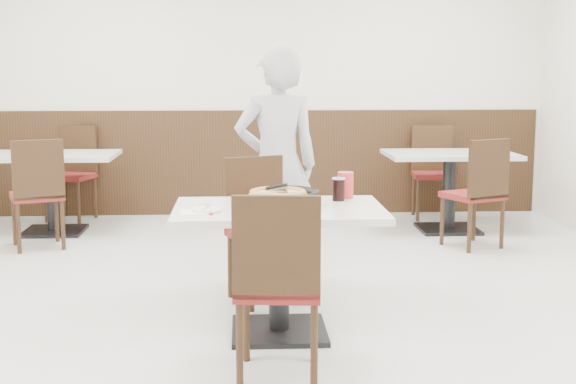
{
  "coord_description": "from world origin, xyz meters",
  "views": [
    {
      "loc": [
        -0.19,
        -4.94,
        1.54
      ],
      "look_at": [
        0.08,
        -0.3,
        0.82
      ],
      "focal_mm": 50.0,
      "sensor_mm": 36.0,
      "label": 1
    }
  ],
  "objects": [
    {
      "name": "diner_person",
      "position": [
        0.06,
        0.78,
        0.84
      ],
      "size": [
        0.68,
        0.51,
        1.69
      ],
      "primitive_type": "imported",
      "rotation": [
        0.0,
        0.0,
        3.33
      ],
      "color": "#B2B2B6",
      "rests_on": "floor"
    },
    {
      "name": "bg_chair_right_far",
      "position": [
        1.78,
        3.12,
        0.47
      ],
      "size": [
        0.45,
        0.45,
        0.95
      ],
      "primitive_type": null,
      "rotation": [
        0.0,
        0.0,
        3.06
      ],
      "color": "black",
      "rests_on": "floor"
    },
    {
      "name": "pizza",
      "position": [
        0.02,
        -0.4,
        0.81
      ],
      "size": [
        0.35,
        0.35,
        0.02
      ],
      "primitive_type": "cylinder",
      "rotation": [
        0.0,
        0.0,
        -0.04
      ],
      "color": "#C2813C",
      "rests_on": "pizza_pan"
    },
    {
      "name": "bg_table_left",
      "position": [
        -1.97,
        2.6,
        0.38
      ],
      "size": [
        1.2,
        0.8,
        0.75
      ],
      "primitive_type": null,
      "rotation": [
        0.0,
        0.0,
        0.0
      ],
      "color": "silver",
      "rests_on": "floor"
    },
    {
      "name": "napkin",
      "position": [
        -0.44,
        -0.57,
        0.75
      ],
      "size": [
        0.19,
        0.19,
        0.0
      ],
      "primitive_type": "cube",
      "rotation": [
        0.0,
        0.0,
        0.1
      ],
      "color": "white",
      "rests_on": "main_table"
    },
    {
      "name": "side_plate",
      "position": [
        -0.39,
        -0.55,
        0.76
      ],
      "size": [
        0.17,
        0.17,
        0.01
      ],
      "primitive_type": "cylinder",
      "rotation": [
        0.0,
        0.0,
        -0.04
      ],
      "color": "white",
      "rests_on": "napkin"
    },
    {
      "name": "main_table",
      "position": [
        0.02,
        -0.43,
        0.38
      ],
      "size": [
        1.23,
        0.84,
        0.75
      ],
      "primitive_type": null,
      "rotation": [
        0.0,
        0.0,
        -0.04
      ],
      "color": "silver",
      "rests_on": "floor"
    },
    {
      "name": "fork",
      "position": [
        -0.39,
        -0.5,
        0.77
      ],
      "size": [
        0.05,
        0.15,
        0.0
      ],
      "primitive_type": "cube",
      "rotation": [
        0.0,
        0.0,
        -0.24
      ],
      "color": "silver",
      "rests_on": "side_plate"
    },
    {
      "name": "red_cup",
      "position": [
        0.44,
        -0.12,
        0.83
      ],
      "size": [
        0.1,
        0.1,
        0.16
      ],
      "primitive_type": "cylinder",
      "rotation": [
        0.0,
        0.0,
        -0.04
      ],
      "color": "red",
      "rests_on": "main_table"
    },
    {
      "name": "bg_chair_left_near",
      "position": [
        -1.95,
        1.96,
        0.47
      ],
      "size": [
        0.54,
        0.54,
        0.95
      ],
      "primitive_type": null,
      "rotation": [
        0.0,
        0.0,
        0.36
      ],
      "color": "black",
      "rests_on": "floor"
    },
    {
      "name": "bg_table_right",
      "position": [
        1.77,
        2.49,
        0.38
      ],
      "size": [
        1.21,
        0.81,
        0.75
      ],
      "primitive_type": null,
      "rotation": [
        0.0,
        0.0,
        -0.01
      ],
      "color": "silver",
      "rests_on": "floor"
    },
    {
      "name": "wall_front",
      "position": [
        0.0,
        -3.5,
        1.4
      ],
      "size": [
        6.0,
        0.04,
        2.8
      ],
      "primitive_type": "cube",
      "color": "silver",
      "rests_on": "floor"
    },
    {
      "name": "chair_near",
      "position": [
        -0.01,
        -1.06,
        0.47
      ],
      "size": [
        0.46,
        0.46,
        0.95
      ],
      "primitive_type": null,
      "rotation": [
        0.0,
        0.0,
        -0.1
      ],
      "color": "black",
      "rests_on": "floor"
    },
    {
      "name": "floor",
      "position": [
        0.0,
        0.0,
        0.0
      ],
      "size": [
        7.0,
        7.0,
        0.0
      ],
      "primitive_type": "plane",
      "color": "#B4B4B0",
      "rests_on": "ground"
    },
    {
      "name": "pizza_pan",
      "position": [
        0.05,
        -0.37,
        0.79
      ],
      "size": [
        0.39,
        0.39,
        0.01
      ],
      "primitive_type": "cylinder",
      "rotation": [
        0.0,
        0.0,
        -0.04
      ],
      "color": "black",
      "rests_on": "trivet"
    },
    {
      "name": "pizza_server",
      "position": [
        0.03,
        -0.41,
        0.84
      ],
      "size": [
        0.09,
        0.11,
        0.0
      ],
      "primitive_type": "cube",
      "rotation": [
        0.0,
        0.0,
        0.14
      ],
      "color": "silver",
      "rests_on": "pizza"
    },
    {
      "name": "bg_chair_right_near",
      "position": [
        1.8,
        1.78,
        0.47
      ],
      "size": [
        0.56,
        0.56,
        0.95
      ],
      "primitive_type": null,
      "rotation": [
        0.0,
        0.0,
        0.43
      ],
      "color": "black",
      "rests_on": "floor"
    },
    {
      "name": "wainscot_back",
      "position": [
        0.0,
        3.48,
        0.55
      ],
      "size": [
        5.9,
        0.03,
        1.1
      ],
      "primitive_type": "cube",
      "color": "black",
      "rests_on": "floor"
    },
    {
      "name": "bg_chair_left_far",
      "position": [
        -1.93,
        3.23,
        0.47
      ],
      "size": [
        0.52,
        0.52,
        0.95
      ],
      "primitive_type": null,
      "rotation": [
        0.0,
        0.0,
        2.85
      ],
      "color": "black",
      "rests_on": "floor"
    },
    {
      "name": "wall_back",
      "position": [
        0.0,
        3.5,
        1.4
      ],
      "size": [
        6.0,
        0.04,
        2.8
      ],
      "primitive_type": "cube",
      "color": "silver",
      "rests_on": "floor"
    },
    {
      "name": "chair_far",
      "position": [
        -0.04,
        0.24,
        0.47
      ],
      "size": [
        0.55,
        0.55,
        0.95
      ],
      "primitive_type": null,
      "rotation": [
        0.0,
        0.0,
        3.54
      ],
      "color": "black",
      "rests_on": "floor"
    },
    {
      "name": "cola_glass",
      "position": [
        0.39,
        -0.22,
        0.81
      ],
      "size": [
        0.08,
        0.08,
        0.13
      ],
      "primitive_type": "cylinder",
      "rotation": [
        0.0,
        0.0,
        -0.04
      ],
      "color": "black",
      "rests_on": "main_table"
    },
    {
      "name": "trivet",
      "position": [
        0.0,
        -0.37,
        0.77
      ],
      "size": [
        0.12,
        0.12,
        0.04
      ],
      "primitive_type": "cylinder",
      "rotation": [
        0.0,
        0.0,
        -0.04
      ],
      "color": "black",
      "rests_on": "main_table"
    }
  ]
}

